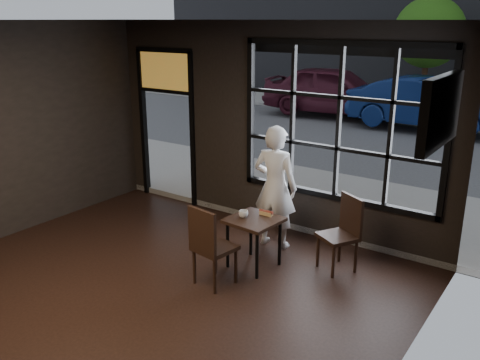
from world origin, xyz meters
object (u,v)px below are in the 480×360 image
Objects in this scene: man at (275,187)px; navy_car at (427,103)px; cafe_table at (254,242)px; chair_near at (215,245)px.

navy_car is at bearing -93.64° from man.
navy_car reaches higher than cafe_table.
chair_near is at bearing -177.63° from navy_car.
cafe_table is at bearing 93.44° from man.
cafe_table is at bearing -176.68° from navy_car.
chair_near is (-0.14, -0.67, 0.18)m from cafe_table.
cafe_table is 0.66× the size of chair_near.
chair_near is 1.47m from man.
navy_car reaches higher than chair_near.
man reaches higher than navy_car.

